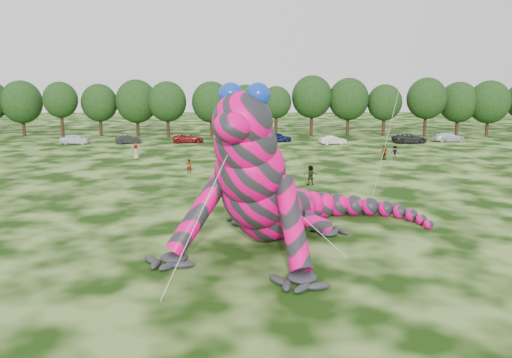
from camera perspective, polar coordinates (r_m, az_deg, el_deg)
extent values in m
plane|color=#16330A|center=(31.36, 7.07, -7.24)|extent=(240.00, 240.00, 0.00)
cylinder|color=silver|center=(37.97, 15.90, 9.20)|extent=(0.02, 0.02, 17.94)
cylinder|color=#382314|center=(39.89, 12.86, -3.18)|extent=(0.08, 0.08, 0.24)
imported|color=white|center=(82.01, -19.96, 4.31)|extent=(4.58, 2.18, 1.51)
imported|color=black|center=(80.21, -14.38, 4.42)|extent=(4.18, 2.08, 1.32)
imported|color=maroon|center=(79.48, -7.76, 4.63)|extent=(5.30, 3.15, 1.38)
imported|color=#ACB1B7|center=(77.76, -3.32, 4.53)|extent=(4.58, 2.42, 1.26)
imported|color=#0F1847|center=(79.78, 2.54, 4.79)|extent=(4.56, 2.43, 1.48)
imported|color=silver|center=(77.62, 8.81, 4.42)|extent=(4.22, 2.06, 1.33)
imported|color=#272729|center=(81.89, 17.16, 4.47)|extent=(5.69, 3.17, 1.50)
imported|color=silver|center=(85.77, 21.17, 4.49)|extent=(5.21, 2.43, 1.47)
imported|color=gray|center=(53.39, -7.67, 1.42)|extent=(0.64, 0.48, 1.58)
imported|color=gray|center=(55.51, 0.72, 1.95)|extent=(0.91, 0.77, 1.67)
imported|color=gray|center=(65.64, 15.58, 2.97)|extent=(1.14, 0.87, 1.57)
imported|color=gray|center=(64.10, 14.46, 2.92)|extent=(1.12, 0.77, 1.77)
imported|color=gray|center=(64.11, -13.57, 3.01)|extent=(1.07, 0.89, 1.87)
imported|color=gray|center=(47.79, 6.24, 0.46)|extent=(1.82, 1.02, 1.87)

